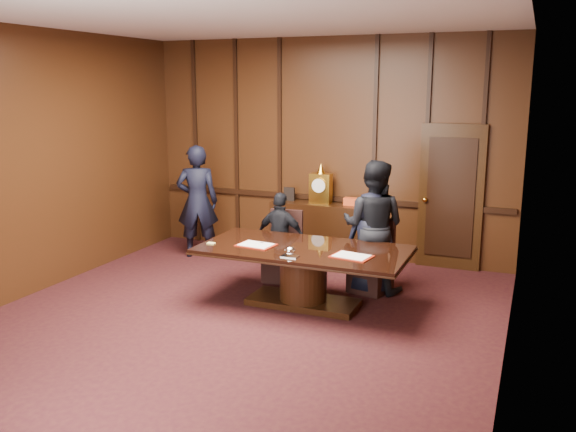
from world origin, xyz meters
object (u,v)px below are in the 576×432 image
object	(u,v)px
sideboard	(320,228)
witness_left	(197,201)
conference_table	(303,267)
witness_right	(373,226)
signatory_left	(281,237)
signatory_right	(370,243)

from	to	relation	value
sideboard	witness_left	world-z (taller)	witness_left
sideboard	witness_left	distance (m)	2.04
conference_table	witness_right	world-z (taller)	witness_right
sideboard	witness_left	bearing A→B (deg)	-160.25
conference_table	signatory_left	size ratio (longest dim) A/B	2.04
sideboard	witness_right	world-z (taller)	witness_right
witness_left	signatory_left	bearing A→B (deg)	133.81
conference_table	witness_right	bearing A→B (deg)	54.10
signatory_left	witness_left	world-z (taller)	witness_left
signatory_left	signatory_right	bearing A→B (deg)	-178.08
signatory_left	witness_left	bearing A→B (deg)	-19.42
signatory_right	witness_right	size ratio (longest dim) A/B	0.77
signatory_left	witness_left	xyz separation A→B (m)	(-1.76, 0.69, 0.27)
conference_table	signatory_left	xyz separation A→B (m)	(-0.65, 0.80, 0.13)
witness_left	witness_right	world-z (taller)	witness_left
signatory_right	conference_table	bearing A→B (deg)	45.55
signatory_left	signatory_right	xyz separation A→B (m)	(1.30, 0.00, 0.05)
conference_table	witness_left	xyz separation A→B (m)	(-2.41, 1.49, 0.40)
witness_right	conference_table	bearing A→B (deg)	56.84
sideboard	conference_table	distance (m)	2.23
signatory_left	signatory_right	distance (m)	1.30
sideboard	signatory_right	distance (m)	1.82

